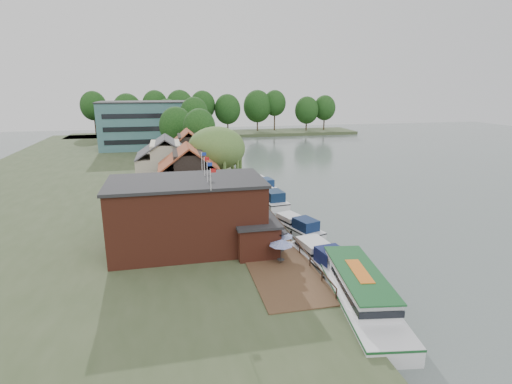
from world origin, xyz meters
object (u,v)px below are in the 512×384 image
cruiser_3 (262,183)px  tour_boat (361,292)px  cottage_a (189,176)px  cruiser_1 (297,224)px  umbrella_1 (281,242)px  umbrella_4 (258,213)px  umbrella_0 (281,251)px  umbrella_5 (253,208)px  cottage_b (166,163)px  umbrella_2 (267,231)px  umbrella_3 (262,222)px  swan (357,297)px  cruiser_2 (269,196)px  pub (207,213)px  cruiser_0 (322,255)px  willow (217,161)px  cottage_c (188,153)px  hotel_block (150,125)px

cruiser_3 → tour_boat: (-1.08, -38.72, 0.43)m
cottage_a → cruiser_1: 16.71m
umbrella_1 → umbrella_4: same height
umbrella_0 → umbrella_5: size_ratio=1.00×
umbrella_1 → umbrella_5: size_ratio=1.02×
cottage_b → umbrella_2: cottage_b is taller
umbrella_3 → swan: bearing=-71.7°
umbrella_0 → cruiser_2: bearing=78.3°
umbrella_0 → umbrella_3: (0.18, 8.41, 0.00)m
pub → cruiser_3: size_ratio=2.14×
cruiser_0 → cruiser_3: (1.22, 30.84, -0.17)m
willow → cruiser_3: willow is taller
cottage_c → cruiser_2: cottage_c is taller
hotel_block → cruiser_0: 78.79m
cruiser_1 → cruiser_2: 12.50m
umbrella_5 → cruiser_3: umbrella_5 is taller
cruiser_2 → umbrella_0: bearing=-108.5°
cottage_a → umbrella_5: (7.50, -6.96, -2.96)m
willow → umbrella_3: willow is taller
hotel_block → cottage_c: bearing=-77.8°
pub → umbrella_3: 7.30m
cottage_b → tour_boat: bearing=-69.0°
umbrella_0 → tour_boat: 8.66m
umbrella_4 → cruiser_3: (5.06, 19.54, -1.17)m
willow → umbrella_3: bearing=-80.5°
cottage_a → cruiser_0: bearing=-60.5°
umbrella_2 → umbrella_3: bearing=87.2°
umbrella_4 → umbrella_5: same height
umbrella_0 → umbrella_3: 8.41m
cottage_c → umbrella_4: size_ratio=3.58×
cruiser_3 → cruiser_2: bearing=-104.8°
cottage_b → umbrella_3: 24.90m
umbrella_3 → umbrella_4: bearing=85.2°
cruiser_3 → cottage_c: bearing=134.9°
hotel_block → umbrella_3: size_ratio=10.69×
umbrella_1 → swan: size_ratio=5.49×
umbrella_0 → cruiser_2: size_ratio=0.23×
cottage_b → umbrella_4: 22.05m
umbrella_2 → cruiser_3: (5.48, 25.89, -1.17)m
cottage_a → cruiser_1: size_ratio=0.92×
umbrella_2 → umbrella_3: (0.15, 2.99, 0.00)m
umbrella_1 → umbrella_3: same height
cottage_c → cruiser_3: 15.09m
umbrella_4 → swan: 18.39m
umbrella_5 → cruiser_1: size_ratio=0.26×
cruiser_1 → cottage_b: bearing=107.9°
umbrella_5 → cruiser_1: (4.62, -3.79, -1.17)m
hotel_block → umbrella_3: (14.41, -68.42, -4.86)m
cruiser_2 → cottage_b: bearing=144.2°
cruiser_1 → umbrella_2: bearing=-154.3°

